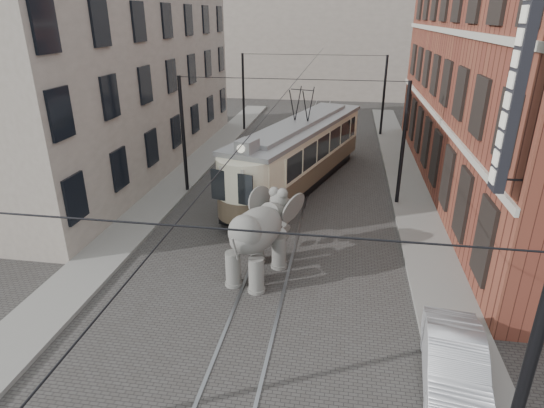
# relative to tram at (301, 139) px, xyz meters

# --- Properties ---
(ground) EXTENTS (120.00, 120.00, 0.00)m
(ground) POSITION_rel_tram_xyz_m (-0.17, -8.10, -2.60)
(ground) COLOR #3B3837
(tram_rails) EXTENTS (1.54, 80.00, 0.02)m
(tram_rails) POSITION_rel_tram_xyz_m (-0.17, -8.10, -2.59)
(tram_rails) COLOR slate
(tram_rails) RESTS_ON ground
(sidewalk_right) EXTENTS (2.00, 60.00, 0.15)m
(sidewalk_right) POSITION_rel_tram_xyz_m (5.83, -8.10, -2.53)
(sidewalk_right) COLOR slate
(sidewalk_right) RESTS_ON ground
(sidewalk_left) EXTENTS (2.00, 60.00, 0.15)m
(sidewalk_left) POSITION_rel_tram_xyz_m (-6.67, -8.10, -2.53)
(sidewalk_left) COLOR slate
(sidewalk_left) RESTS_ON ground
(brick_building) EXTENTS (8.00, 26.00, 12.00)m
(brick_building) POSITION_rel_tram_xyz_m (10.83, 0.90, 3.40)
(brick_building) COLOR brown
(brick_building) RESTS_ON ground
(stucco_building) EXTENTS (7.00, 24.00, 10.00)m
(stucco_building) POSITION_rel_tram_xyz_m (-11.17, 1.90, 2.40)
(stucco_building) COLOR gray
(stucco_building) RESTS_ON ground
(distant_block) EXTENTS (28.00, 10.00, 14.00)m
(distant_block) POSITION_rel_tram_xyz_m (-0.17, 31.90, 4.40)
(distant_block) COLOR gray
(distant_block) RESTS_ON ground
(catenary) EXTENTS (11.00, 30.20, 6.00)m
(catenary) POSITION_rel_tram_xyz_m (-0.37, -3.10, 0.40)
(catenary) COLOR black
(catenary) RESTS_ON ground
(tram) EXTENTS (6.46, 13.34, 5.21)m
(tram) POSITION_rel_tram_xyz_m (0.00, 0.00, 0.00)
(tram) COLOR beige
(tram) RESTS_ON ground
(elephant) EXTENTS (3.75, 5.13, 2.82)m
(elephant) POSITION_rel_tram_xyz_m (-0.54, -9.73, -1.20)
(elephant) COLOR #5D5B56
(elephant) RESTS_ON ground
(parked_car) EXTENTS (1.84, 4.17, 1.33)m
(parked_car) POSITION_rel_tram_xyz_m (5.32, -14.13, -1.94)
(parked_car) COLOR #A7A6AB
(parked_car) RESTS_ON ground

